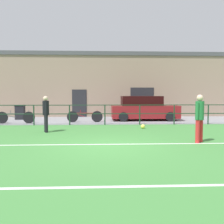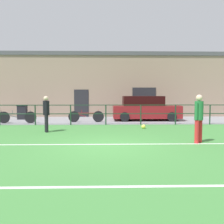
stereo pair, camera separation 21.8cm
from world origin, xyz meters
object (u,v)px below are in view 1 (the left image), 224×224
object	(u,v)px
player_striker	(200,115)
bicycle_parked_0	(85,116)
trash_bin_0	(20,112)
bicycle_parked_2	(15,117)
player_goalkeeper	(46,112)
soccer_ball_match	(143,126)
parked_car_red	(144,109)

from	to	relation	value
player_striker	bicycle_parked_0	bearing A→B (deg)	-99.36
trash_bin_0	bicycle_parked_2	bearing A→B (deg)	-78.95
player_goalkeeper	bicycle_parked_2	distance (m)	4.29
soccer_ball_match	trash_bin_0	distance (m)	9.04
soccer_ball_match	trash_bin_0	size ratio (longest dim) A/B	0.22
player_striker	bicycle_parked_0	world-z (taller)	player_striker
parked_car_red	trash_bin_0	distance (m)	8.40
soccer_ball_match	bicycle_parked_0	xyz separation A→B (m)	(-3.12, 2.90, 0.27)
player_striker	trash_bin_0	world-z (taller)	player_striker
player_goalkeeper	trash_bin_0	xyz separation A→B (m)	(-2.98, 5.81, -0.42)
player_striker	bicycle_parked_2	distance (m)	10.61
soccer_ball_match	player_goalkeeper	bearing A→B (deg)	-168.01
player_goalkeeper	bicycle_parked_0	xyz separation A→B (m)	(1.53, 3.89, -0.57)
player_goalkeeper	bicycle_parked_2	xyz separation A→B (m)	(-2.52, 3.42, -0.56)
player_striker	bicycle_parked_2	world-z (taller)	player_striker
player_goalkeeper	bicycle_parked_0	distance (m)	4.22
soccer_ball_match	bicycle_parked_2	bearing A→B (deg)	161.25
bicycle_parked_0	trash_bin_0	xyz separation A→B (m)	(-4.52, 1.92, 0.15)
parked_car_red	bicycle_parked_0	distance (m)	4.02
soccer_ball_match	player_striker	bearing A→B (deg)	-69.55
player_striker	trash_bin_0	bearing A→B (deg)	-87.05
bicycle_parked_2	player_striker	bearing A→B (deg)	-35.90
player_goalkeeper	bicycle_parked_0	bearing A→B (deg)	-39.87
player_goalkeeper	soccer_ball_match	bearing A→B (deg)	-96.34
player_goalkeeper	parked_car_red	world-z (taller)	player_goalkeeper
bicycle_parked_2	player_goalkeeper	bearing A→B (deg)	-53.65
soccer_ball_match	bicycle_parked_2	size ratio (longest dim) A/B	0.10
soccer_ball_match	parked_car_red	world-z (taller)	parked_car_red
player_striker	bicycle_parked_2	xyz separation A→B (m)	(-8.58, 6.21, -0.60)
bicycle_parked_0	trash_bin_0	size ratio (longest dim) A/B	2.20
soccer_ball_match	bicycle_parked_2	distance (m)	7.58
parked_car_red	bicycle_parked_2	xyz separation A→B (m)	(-7.89, -1.58, -0.40)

